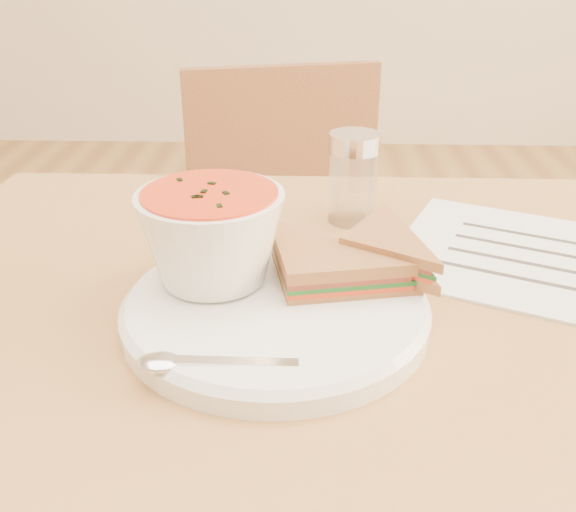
# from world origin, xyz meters

# --- Properties ---
(chair_far) EXTENTS (0.45, 0.45, 0.83)m
(chair_far) POSITION_xyz_m (-0.11, 0.56, 0.42)
(chair_far) COLOR brown
(chair_far) RESTS_ON floor
(plate) EXTENTS (0.29, 0.29, 0.02)m
(plate) POSITION_xyz_m (-0.12, -0.01, 0.76)
(plate) COLOR white
(plate) RESTS_ON dining_table
(soup_bowl) EXTENTS (0.14, 0.14, 0.09)m
(soup_bowl) POSITION_xyz_m (-0.18, 0.02, 0.81)
(soup_bowl) COLOR white
(soup_bowl) RESTS_ON plate
(sandwich_half_a) EXTENTS (0.14, 0.14, 0.04)m
(sandwich_half_a) POSITION_xyz_m (-0.11, -0.03, 0.78)
(sandwich_half_a) COLOR #B26E3E
(sandwich_half_a) RESTS_ON plate
(sandwich_half_b) EXTENTS (0.13, 0.13, 0.03)m
(sandwich_half_b) POSITION_xyz_m (-0.07, 0.03, 0.79)
(sandwich_half_b) COLOR #B26E3E
(sandwich_half_b) RESTS_ON plate
(spoon) EXTENTS (0.17, 0.04, 0.01)m
(spoon) POSITION_xyz_m (-0.15, -0.10, 0.77)
(spoon) COLOR silver
(spoon) RESTS_ON plate
(paper_menu) EXTENTS (0.38, 0.34, 0.00)m
(paper_menu) POSITION_xyz_m (0.15, 0.10, 0.75)
(paper_menu) COLOR white
(paper_menu) RESTS_ON dining_table
(condiment_shaker) EXTENTS (0.07, 0.07, 0.10)m
(condiment_shaker) POSITION_xyz_m (-0.05, 0.20, 0.80)
(condiment_shaker) COLOR silver
(condiment_shaker) RESTS_ON dining_table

